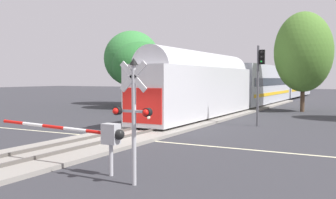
{
  "coord_description": "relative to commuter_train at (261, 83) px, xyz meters",
  "views": [
    {
      "loc": [
        12.29,
        -17.54,
        3.35
      ],
      "look_at": [
        0.86,
        3.92,
        2.0
      ],
      "focal_mm": 41.14,
      "sensor_mm": 36.0,
      "label": 1
    }
  ],
  "objects": [
    {
      "name": "elm_centre_background",
      "position": [
        6.14,
        -7.54,
        3.21
      ],
      "size": [
        5.69,
        5.69,
        9.92
      ],
      "color": "#4C3828",
      "rests_on": "ground"
    },
    {
      "name": "railway_track",
      "position": [
        -0.0,
        -30.13,
        -2.64
      ],
      "size": [
        4.4,
        80.0,
        0.32
      ],
      "color": "gray",
      "rests_on": "ground"
    },
    {
      "name": "crossing_signal_mast",
      "position": [
        5.77,
        -37.72,
        -0.31
      ],
      "size": [
        1.36,
        0.44,
        3.98
      ],
      "color": "#B2B2B7",
      "rests_on": "ground"
    },
    {
      "name": "crossing_gate_near",
      "position": [
        3.79,
        -37.09,
        -1.33
      ],
      "size": [
        5.88,
        0.4,
        1.8
      ],
      "color": "#B7B7BC",
      "rests_on": "ground"
    },
    {
      "name": "road_centre_stripe",
      "position": [
        -0.0,
        -30.13,
        -2.74
      ],
      "size": [
        44.0,
        0.2,
        0.01
      ],
      "color": "beige",
      "rests_on": "ground"
    },
    {
      "name": "ground_plane",
      "position": [
        -0.0,
        -30.13,
        -2.74
      ],
      "size": [
        220.0,
        220.0,
        0.0
      ],
      "primitive_type": "plane",
      "color": "#333338"
    },
    {
      "name": "pine_left_background",
      "position": [
        -14.68,
        -6.75,
        3.09
      ],
      "size": [
        7.02,
        7.02,
        9.32
      ],
      "color": "#4C3828",
      "rests_on": "ground"
    },
    {
      "name": "oak_behind_train",
      "position": [
        -10.23,
        -11.79,
        1.94
      ],
      "size": [
        6.26,
        6.26,
        7.34
      ],
      "color": "brown",
      "rests_on": "ground"
    },
    {
      "name": "commuter_train",
      "position": [
        0.0,
        0.0,
        0.0
      ],
      "size": [
        3.04,
        59.96,
        5.16
      ],
      "color": "silver",
      "rests_on": "railway_track"
    },
    {
      "name": "traffic_signal_far_side",
      "position": [
        5.37,
        -21.17,
        1.01
      ],
      "size": [
        0.53,
        0.38,
        5.61
      ],
      "color": "#4C4C51",
      "rests_on": "ground"
    }
  ]
}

